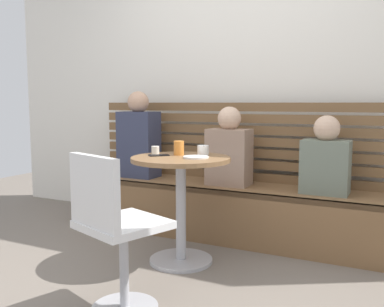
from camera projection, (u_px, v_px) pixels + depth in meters
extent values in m
plane|color=#70665B|center=(144.00, 292.00, 2.53)|extent=(8.00, 8.00, 0.00)
cube|color=white|center=(243.00, 64.00, 3.81)|extent=(5.20, 0.10, 2.90)
cube|color=brown|center=(223.00, 210.00, 3.57)|extent=(2.70, 0.52, 0.44)
cube|color=brown|center=(211.00, 192.00, 3.33)|extent=(2.70, 0.04, 0.04)
cube|color=brown|center=(234.00, 175.00, 3.75)|extent=(2.65, 0.04, 0.07)
cube|color=brown|center=(234.00, 163.00, 3.74)|extent=(2.65, 0.04, 0.07)
cube|color=brown|center=(234.00, 152.00, 3.73)|extent=(2.65, 0.04, 0.07)
cube|color=brown|center=(234.00, 141.00, 3.72)|extent=(2.65, 0.04, 0.07)
cube|color=brown|center=(234.00, 130.00, 3.70)|extent=(2.65, 0.04, 0.07)
cube|color=brown|center=(234.00, 118.00, 3.69)|extent=(2.65, 0.04, 0.07)
cube|color=brown|center=(234.00, 107.00, 3.68)|extent=(2.65, 0.04, 0.07)
cylinder|color=#ADADB2|center=(181.00, 260.00, 3.00)|extent=(0.44, 0.44, 0.02)
cylinder|color=#ADADB2|center=(181.00, 210.00, 2.96)|extent=(0.07, 0.07, 0.69)
cylinder|color=brown|center=(181.00, 159.00, 2.92)|extent=(0.68, 0.68, 0.03)
cylinder|color=#ADADB2|center=(124.00, 269.00, 2.29)|extent=(0.05, 0.05, 0.45)
cube|color=silver|center=(123.00, 224.00, 2.26)|extent=(0.51, 0.51, 0.04)
cube|color=silver|center=(94.00, 192.00, 2.12)|extent=(0.39, 0.17, 0.36)
cube|color=#333851|center=(139.00, 144.00, 3.86)|extent=(0.34, 0.22, 0.59)
sphere|color=tan|center=(138.00, 102.00, 3.81)|extent=(0.19, 0.19, 0.19)
cube|color=slate|center=(325.00, 167.00, 3.15)|extent=(0.34, 0.22, 0.40)
sphere|color=#DBB293|center=(327.00, 128.00, 3.12)|extent=(0.19, 0.19, 0.19)
cube|color=#9E7F6B|center=(229.00, 157.00, 3.48)|extent=(0.34, 0.22, 0.46)
sphere|color=#DBB293|center=(229.00, 118.00, 3.44)|extent=(0.19, 0.19, 0.19)
cylinder|color=orange|center=(179.00, 148.00, 3.02)|extent=(0.07, 0.07, 0.10)
cylinder|color=white|center=(203.00, 150.00, 3.02)|extent=(0.08, 0.08, 0.07)
cylinder|color=silver|center=(155.00, 150.00, 3.10)|extent=(0.06, 0.06, 0.05)
cylinder|color=white|center=(196.00, 157.00, 2.86)|extent=(0.17, 0.17, 0.01)
cube|color=black|center=(159.00, 155.00, 2.98)|extent=(0.15, 0.15, 0.01)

